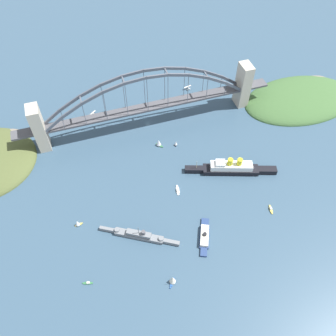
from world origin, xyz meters
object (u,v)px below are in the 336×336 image
harbor_ferry_steamer (205,236)px  small_boat_2 (173,280)px  ocean_liner (231,168)px  seaplane_taxiing_near_bridge (188,88)px  small_boat_1 (178,190)px  naval_cruiser (140,235)px  seaplane_second_in_formation (93,114)px  small_boat_0 (88,283)px  small_boat_4 (159,143)px  small_boat_5 (271,209)px  small_boat_3 (176,143)px  harbor_arch_bridge (147,105)px  small_boat_6 (77,223)px

harbor_ferry_steamer → small_boat_2: bearing=37.1°
ocean_liner → small_boat_2: 137.66m
seaplane_taxiing_near_bridge → small_boat_1: seaplane_taxiing_near_bridge is taller
naval_cruiser → seaplane_second_in_formation: naval_cruiser is taller
naval_cruiser → ocean_liner: bearing=-158.0°
small_boat_0 → seaplane_second_in_formation: bearing=-101.7°
small_boat_4 → small_boat_5: (-80.91, 117.24, -3.76)m
small_boat_3 → naval_cruiser: bearing=55.3°
small_boat_3 → small_boat_1: bearing=73.2°
small_boat_1 → harbor_ferry_steamer: bearing=96.4°
naval_cruiser → seaplane_taxiing_near_bridge: size_ratio=6.33×
ocean_liner → small_boat_4: size_ratio=9.63×
harbor_ferry_steamer → small_boat_0: harbor_ferry_steamer is taller
small_boat_3 → small_boat_4: bearing=-17.1°
harbor_arch_bridge → small_boat_4: (-2.16, 38.64, -25.18)m
small_boat_1 → naval_cruiser: bearing=37.6°
harbor_arch_bridge → small_boat_3: bearing=115.2°
ocean_liner → small_boat_6: size_ratio=11.42×
ocean_liner → small_boat_1: 63.04m
ocean_liner → harbor_ferry_steamer: size_ratio=2.45×
seaplane_taxiing_near_bridge → small_boat_5: size_ratio=1.04×
naval_cruiser → harbor_ferry_steamer: naval_cruiser is taller
naval_cruiser → small_boat_2: bearing=107.3°
small_boat_0 → small_boat_6: small_boat_6 is taller
seaplane_taxiing_near_bridge → small_boat_6: (170.33, 161.21, 1.64)m
small_boat_2 → small_boat_6: 106.73m
ocean_liner → seaplane_second_in_formation: 183.33m
seaplane_second_in_formation → small_boat_6: (42.44, 149.77, 2.07)m
harbor_arch_bridge → small_boat_1: (-2.34, 105.73, -29.02)m
harbor_arch_bridge → small_boat_5: 178.98m
ocean_liner → small_boat_3: size_ratio=14.76×
ocean_liner → small_boat_5: ocean_liner is taller
small_boat_1 → small_boat_5: small_boat_5 is taller
small_boat_3 → small_boat_5: small_boat_3 is taller
small_boat_2 → small_boat_5: size_ratio=1.12×
small_boat_0 → small_boat_6: bearing=-90.8°
naval_cruiser → small_boat_5: naval_cruiser is taller
small_boat_1 → small_boat_6: size_ratio=1.53×
seaplane_taxiing_near_bridge → small_boat_1: 165.84m
harbor_arch_bridge → seaplane_taxiing_near_bridge: size_ratio=28.02×
harbor_ferry_steamer → small_boat_3: 120.35m
small_boat_3 → harbor_ferry_steamer: bearing=84.3°
small_boat_1 → small_boat_3: 64.13m
naval_cruiser → seaplane_second_in_formation: (10.98, -180.35, -1.36)m
harbor_ferry_steamer → small_boat_3: (-11.98, -119.75, 0.79)m
harbor_arch_bridge → small_boat_0: size_ratio=34.20×
seaplane_second_in_formation → small_boat_2: size_ratio=0.73×
small_boat_1 → small_boat_3: (-18.54, -61.35, 2.30)m
small_boat_1 → small_boat_3: size_ratio=1.98×
seaplane_taxiing_near_bridge → seaplane_second_in_formation: size_ratio=1.27×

